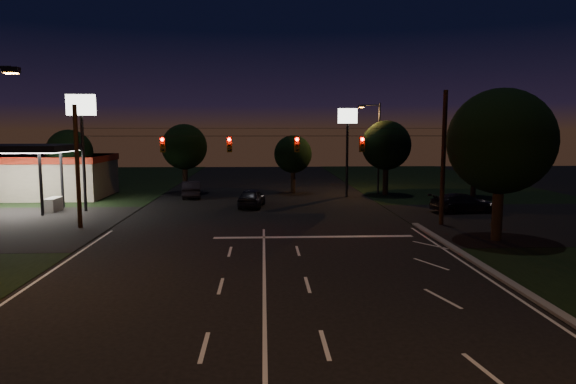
{
  "coord_description": "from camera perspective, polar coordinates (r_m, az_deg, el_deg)",
  "views": [
    {
      "loc": [
        -0.02,
        -18.65,
        6.42
      ],
      "look_at": [
        1.34,
        9.34,
        3.0
      ],
      "focal_mm": 32.0,
      "sensor_mm": 36.0,
      "label": 1
    }
  ],
  "objects": [
    {
      "name": "tree_right_near",
      "position": [
        31.85,
        22.48,
        5.1
      ],
      "size": [
        6.0,
        6.0,
        8.76
      ],
      "color": "black",
      "rests_on": "ground"
    },
    {
      "name": "stop_bar",
      "position": [
        30.97,
        2.88,
        -5.0
      ],
      "size": [
        12.0,
        0.5,
        0.01
      ],
      "primitive_type": "cube",
      "color": "silver",
      "rests_on": "ground"
    },
    {
      "name": "tree_far_e",
      "position": [
        51.84,
        20.0,
        3.99
      ],
      "size": [
        4.0,
        4.0,
        6.18
      ],
      "color": "black",
      "rests_on": "ground"
    },
    {
      "name": "car_cross",
      "position": [
        42.01,
        18.9,
        -1.18
      ],
      "size": [
        5.35,
        2.69,
        1.49
      ],
      "primitive_type": "imported",
      "rotation": [
        0.0,
        0.0,
        1.69
      ],
      "color": "black",
      "rests_on": "ground"
    },
    {
      "name": "tree_far_a",
      "position": [
        52.01,
        -23.05,
        4.02
      ],
      "size": [
        4.2,
        4.2,
        6.42
      ],
      "color": "black",
      "rests_on": "ground"
    },
    {
      "name": "ground",
      "position": [
        19.72,
        -2.64,
        -12.05
      ],
      "size": [
        140.0,
        140.0,
        0.0
      ],
      "primitive_type": "plane",
      "color": "black",
      "rests_on": "ground"
    },
    {
      "name": "signal_span",
      "position": [
        33.62,
        -2.76,
        5.39
      ],
      "size": [
        24.0,
        0.4,
        1.56
      ],
      "color": "black",
      "rests_on": "ground"
    },
    {
      "name": "tree_far_c",
      "position": [
        51.9,
        0.57,
        4.18
      ],
      "size": [
        3.8,
        3.8,
        5.86
      ],
      "color": "black",
      "rests_on": "ground"
    },
    {
      "name": "center_line",
      "position": [
        14.18,
        -2.56,
        -19.94
      ],
      "size": [
        0.14,
        40.0,
        0.01
      ],
      "primitive_type": "cube",
      "color": "silver",
      "rests_on": "ground"
    },
    {
      "name": "gas_station",
      "position": [
        53.83,
        -26.73,
        1.91
      ],
      "size": [
        14.2,
        16.1,
        5.25
      ],
      "color": "gray",
      "rests_on": "ground"
    },
    {
      "name": "car_oncoming_b",
      "position": [
        49.57,
        -10.68,
        0.3
      ],
      "size": [
        2.19,
        4.89,
        1.56
      ],
      "primitive_type": "imported",
      "rotation": [
        0.0,
        0.0,
        3.26
      ],
      "color": "black",
      "rests_on": "ground"
    },
    {
      "name": "tree_far_d",
      "position": [
        51.24,
        10.85,
        5.05
      ],
      "size": [
        4.8,
        4.8,
        7.3
      ],
      "color": "black",
      "rests_on": "ground"
    },
    {
      "name": "pole_sign_left_near",
      "position": [
        42.99,
        -21.95,
        7.21
      ],
      "size": [
        2.2,
        0.3,
        9.1
      ],
      "color": "black",
      "rests_on": "ground"
    },
    {
      "name": "car_oncoming_a",
      "position": [
        42.71,
        -4.08,
        -0.64
      ],
      "size": [
        2.48,
        4.81,
        1.57
      ],
      "primitive_type": "imported",
      "rotation": [
        0.0,
        0.0,
        3.0
      ],
      "color": "black",
      "rests_on": "ground"
    },
    {
      "name": "utility_pole_right",
      "position": [
        36.3,
        16.63,
        -3.52
      ],
      "size": [
        0.3,
        0.3,
        9.0
      ],
      "primitive_type": "cylinder",
      "color": "black",
      "rests_on": "ground"
    },
    {
      "name": "street_light_right_far",
      "position": [
        51.9,
        9.79,
        5.56
      ],
      "size": [
        2.2,
        0.35,
        9.0
      ],
      "color": "black",
      "rests_on": "ground"
    },
    {
      "name": "pole_sign_right",
      "position": [
        49.3,
        6.62,
        6.7
      ],
      "size": [
        1.8,
        0.3,
        8.4
      ],
      "color": "black",
      "rests_on": "ground"
    },
    {
      "name": "tree_far_b",
      "position": [
        53.4,
        -11.4,
        4.88
      ],
      "size": [
        4.6,
        4.6,
        6.98
      ],
      "color": "black",
      "rests_on": "ground"
    },
    {
      "name": "utility_pole_left",
      "position": [
        36.29,
        -22.06,
        -3.75
      ],
      "size": [
        0.28,
        0.28,
        8.0
      ],
      "primitive_type": "cylinder",
      "color": "black",
      "rests_on": "ground"
    },
    {
      "name": "cross_street_right",
      "position": [
        40.53,
        26.9,
        -2.92
      ],
      "size": [
        20.0,
        16.0,
        0.02
      ],
      "primitive_type": "cube",
      "color": "black",
      "rests_on": "ground"
    }
  ]
}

